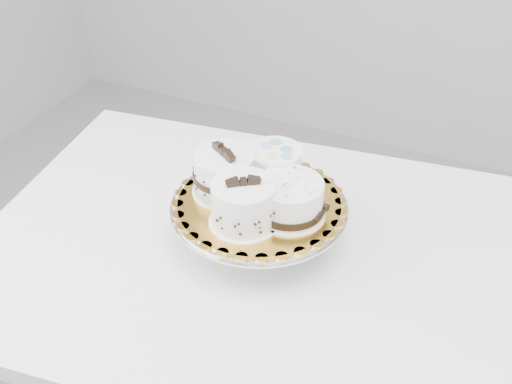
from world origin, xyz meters
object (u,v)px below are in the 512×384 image
at_px(cake_stand, 259,216).
at_px(cake_banded, 225,175).
at_px(cake_board, 259,203).
at_px(table, 281,284).
at_px(cake_swirl, 244,205).
at_px(cake_dots, 275,166).
at_px(cake_ribbon, 290,200).

relative_size(cake_stand, cake_banded, 2.13).
xyz_separation_m(cake_board, cake_banded, (-0.07, 0.00, 0.04)).
xyz_separation_m(table, cake_stand, (-0.05, 0.01, 0.14)).
xyz_separation_m(cake_swirl, cake_dots, (0.00, 0.13, -0.00)).
bearing_deg(table, cake_dots, 115.54).
relative_size(cake_swirl, cake_dots, 1.26).
bearing_deg(cake_stand, cake_banded, 176.67).
bearing_deg(cake_board, cake_swirl, -90.87).
relative_size(cake_board, cake_dots, 2.44).
xyz_separation_m(cake_stand, cake_board, (0.00, -0.00, 0.03)).
bearing_deg(cake_swirl, cake_board, 54.50).
bearing_deg(table, cake_stand, 159.67).
xyz_separation_m(cake_stand, cake_ribbon, (0.06, -0.01, 0.06)).
bearing_deg(cake_dots, cake_banded, -127.29).
relative_size(table, cake_swirl, 7.99).
distance_m(cake_banded, cake_ribbon, 0.14).
bearing_deg(table, cake_swirl, -143.07).
distance_m(table, cake_banded, 0.25).
xyz_separation_m(cake_stand, cake_dots, (0.00, 0.07, 0.07)).
bearing_deg(cake_ribbon, cake_board, 179.87).
distance_m(cake_banded, cake_dots, 0.10).
bearing_deg(cake_board, cake_banded, 176.67).
height_order(cake_board, cake_swirl, cake_swirl).
xyz_separation_m(table, cake_dots, (-0.05, 0.08, 0.21)).
relative_size(cake_stand, cake_board, 1.09).
bearing_deg(cake_stand, cake_swirl, -90.87).
bearing_deg(cake_dots, cake_ribbon, -38.88).
height_order(table, cake_swirl, cake_swirl).
distance_m(table, cake_ribbon, 0.21).
relative_size(cake_board, cake_banded, 1.95).
bearing_deg(cake_banded, cake_stand, 29.39).
distance_m(cake_board, cake_swirl, 0.08).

